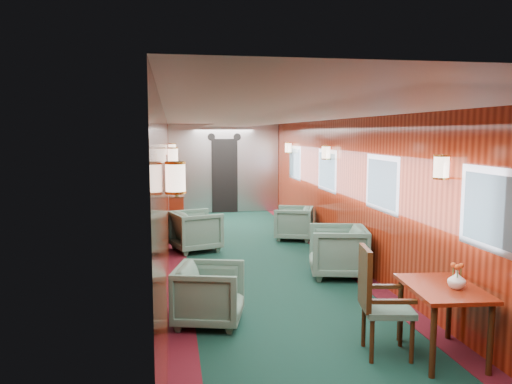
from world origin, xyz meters
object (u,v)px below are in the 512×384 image
dining_table (443,298)px  side_chair (377,297)px  armchair_right_far (294,223)px  armchair_right_near (338,251)px  armchair_left_near (209,294)px  armchair_left_far (196,231)px  credenza (176,214)px

dining_table → side_chair: size_ratio=0.93×
armchair_right_far → armchair_right_near: bearing=20.7°
dining_table → armchair_left_near: (-2.15, 1.23, -0.25)m
dining_table → armchair_right_far: bearing=96.8°
side_chair → armchair_left_far: side_chair is taller
credenza → armchair_left_near: (0.31, -5.04, -0.11)m
credenza → armchair_right_far: 2.48m
dining_table → side_chair: side_chair is taller
credenza → armchair_right_far: (2.34, -0.82, -0.11)m
armchair_left_near → armchair_right_near: (2.06, 1.57, 0.04)m
dining_table → side_chair: (-0.60, 0.15, -0.01)m
armchair_right_near → armchair_right_far: size_ratio=1.14×
armchair_left_near → armchair_right_near: bearing=-38.0°
credenza → dining_table: bearing=-68.6°
armchair_right_near → armchair_left_near: bearing=-40.0°
credenza → armchair_right_far: size_ratio=1.56×
armchair_right_near → armchair_right_far: armchair_right_near is taller
dining_table → armchair_left_far: 5.26m
armchair_left_far → armchair_right_far: (2.00, 0.63, -0.03)m
dining_table → armchair_right_far: dining_table is taller
side_chair → credenza: size_ratio=0.92×
dining_table → credenza: (-2.45, 6.27, -0.14)m
credenza → armchair_left_near: size_ratio=1.55×
dining_table → armchair_right_near: bearing=97.4°
armchair_right_near → armchair_right_far: (-0.03, 2.65, -0.05)m
side_chair → armchair_left_far: (-1.51, 4.66, -0.21)m
armchair_right_near → armchair_right_far: bearing=-166.7°
armchair_left_far → armchair_right_near: bearing=-152.7°
armchair_left_near → armchair_left_far: bearing=14.2°
dining_table → armchair_left_far: size_ratio=1.22×
side_chair → armchair_right_near: size_ratio=1.27×
credenza → armchair_left_far: 1.49m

